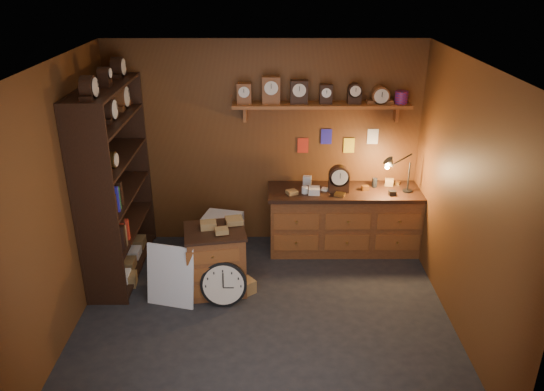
{
  "coord_description": "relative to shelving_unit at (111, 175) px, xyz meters",
  "views": [
    {
      "loc": [
        0.06,
        -4.78,
        3.52
      ],
      "look_at": [
        0.08,
        0.35,
        1.27
      ],
      "focal_mm": 35.0,
      "sensor_mm": 36.0,
      "label": 1
    }
  ],
  "objects": [
    {
      "name": "room_shell",
      "position": [
        1.84,
        -0.87,
        0.47
      ],
      "size": [
        4.02,
        3.62,
        2.71
      ],
      "color": "#5A3215",
      "rests_on": "ground"
    },
    {
      "name": "mini_fridge",
      "position": [
        1.22,
        0.41,
        -1.0
      ],
      "size": [
        0.58,
        0.6,
        0.5
      ],
      "rotation": [
        0.0,
        0.0,
        -0.24
      ],
      "color": "silver",
      "rests_on": "ground"
    },
    {
      "name": "low_cabinet",
      "position": [
        1.23,
        -0.47,
        -0.83
      ],
      "size": [
        0.77,
        0.68,
        0.87
      ],
      "rotation": [
        0.0,
        0.0,
        0.17
      ],
      "color": "brown",
      "rests_on": "ground"
    },
    {
      "name": "shelving_unit",
      "position": [
        0.0,
        0.0,
        0.0
      ],
      "size": [
        0.47,
        1.6,
        2.58
      ],
      "color": "black",
      "rests_on": "ground"
    },
    {
      "name": "floor_box_b",
      "position": [
        0.63,
        -0.62,
        -1.2
      ],
      "size": [
        0.19,
        0.22,
        0.11
      ],
      "primitive_type": "cube",
      "rotation": [
        0.0,
        0.0,
        0.04
      ],
      "color": "white",
      "rests_on": "ground"
    },
    {
      "name": "white_panel",
      "position": [
        0.75,
        -0.76,
        -1.25
      ],
      "size": [
        0.57,
        0.28,
        0.72
      ],
      "primitive_type": "cube",
      "rotation": [
        -0.17,
        0.0,
        -0.25
      ],
      "color": "silver",
      "rests_on": "ground"
    },
    {
      "name": "floor_box_c",
      "position": [
        1.56,
        -0.56,
        -1.17
      ],
      "size": [
        0.28,
        0.27,
        0.16
      ],
      "primitive_type": "cube",
      "rotation": [
        0.0,
        0.0,
        0.65
      ],
      "color": "olive",
      "rests_on": "ground"
    },
    {
      "name": "big_round_clock",
      "position": [
        1.34,
        -0.77,
        -1.0
      ],
      "size": [
        0.52,
        0.17,
        0.52
      ],
      "color": "black",
      "rests_on": "ground"
    },
    {
      "name": "floor_box_a",
      "position": [
        0.14,
        -0.38,
        -1.18
      ],
      "size": [
        0.25,
        0.22,
        0.14
      ],
      "primitive_type": "cube",
      "rotation": [
        0.0,
        0.0,
        0.09
      ],
      "color": "olive",
      "rests_on": "ground"
    },
    {
      "name": "floor",
      "position": [
        1.79,
        -0.98,
        -1.25
      ],
      "size": [
        4.0,
        4.0,
        0.0
      ],
      "primitive_type": "plane",
      "color": "black",
      "rests_on": "ground"
    },
    {
      "name": "workbench",
      "position": [
        2.84,
        0.49,
        -0.78
      ],
      "size": [
        2.01,
        0.66,
        1.36
      ],
      "color": "brown",
      "rests_on": "ground"
    }
  ]
}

